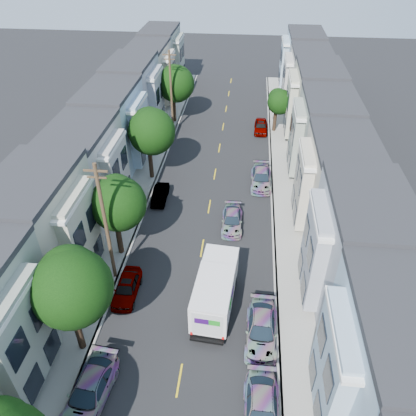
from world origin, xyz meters
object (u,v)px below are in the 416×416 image
(fedex_truck, at_px, (215,289))
(parked_right_d, at_px, (261,126))
(utility_pole_near, at_px, (106,225))
(parked_left_d, at_px, (160,195))
(tree_c, at_px, (117,204))
(parked_right_a, at_px, (262,413))
(tree_e, at_px, (175,84))
(parked_left_b, at_px, (89,392))
(tree_b, at_px, (70,288))
(tree_d, at_px, (151,132))
(parked_right_c, at_px, (261,178))
(parked_right_b, at_px, (261,330))
(parked_left_c, at_px, (127,288))
(tree_far_r, at_px, (279,102))
(lead_sedan, at_px, (232,220))
(utility_pole_far, at_px, (171,92))

(fedex_truck, bearing_deg, parked_right_d, 87.98)
(utility_pole_near, xyz_separation_m, parked_left_d, (1.40, 10.63, -4.54))
(tree_c, relative_size, parked_right_a, 1.48)
(tree_e, xyz_separation_m, parked_left_b, (1.40, -38.58, -4.44))
(tree_b, relative_size, tree_d, 1.04)
(tree_b, xyz_separation_m, parked_right_c, (11.20, 20.86, -4.89))
(tree_b, height_order, parked_right_b, tree_b)
(tree_b, bearing_deg, parked_left_d, 85.29)
(parked_left_c, xyz_separation_m, parked_left_d, (0.00, 12.25, -0.08))
(tree_e, bearing_deg, tree_c, -90.00)
(tree_e, relative_size, parked_right_c, 1.53)
(parked_left_d, bearing_deg, parked_right_d, 57.52)
(tree_d, distance_m, parked_left_c, 16.92)
(fedex_truck, bearing_deg, tree_far_r, 84.23)
(tree_c, bearing_deg, fedex_truck, -31.16)
(tree_b, distance_m, parked_right_a, 12.71)
(tree_c, height_order, utility_pole_near, utility_pole_near)
(utility_pole_near, bearing_deg, tree_d, 90.01)
(tree_far_r, xyz_separation_m, parked_left_d, (-11.79, -16.70, -3.30))
(lead_sedan, height_order, parked_left_b, parked_left_b)
(lead_sedan, bearing_deg, parked_left_b, -114.44)
(tree_c, relative_size, tree_d, 0.93)
(parked_right_a, distance_m, parked_right_b, 5.51)
(utility_pole_near, distance_m, fedex_truck, 8.89)
(parked_right_b, bearing_deg, parked_right_d, 91.82)
(tree_c, xyz_separation_m, parked_left_b, (1.40, -12.43, -4.28))
(parked_right_c, bearing_deg, tree_e, 127.65)
(parked_left_b, xyz_separation_m, parked_right_c, (9.80, 24.17, -0.01))
(parked_left_b, bearing_deg, parked_right_b, 34.05)
(tree_far_r, xyz_separation_m, lead_sedan, (-4.57, -20.10, -3.27))
(parked_left_c, bearing_deg, parked_right_c, 57.92)
(fedex_truck, height_order, parked_left_d, fedex_truck)
(lead_sedan, xyz_separation_m, parked_right_d, (2.58, 19.84, 0.05))
(tree_c, height_order, tree_d, tree_d)
(tree_far_r, bearing_deg, fedex_truck, -100.13)
(parked_left_d, bearing_deg, lead_sedan, -26.88)
(fedex_truck, height_order, lead_sedan, fedex_truck)
(parked_right_b, bearing_deg, parked_right_a, -88.18)
(lead_sedan, bearing_deg, tree_d, 138.23)
(tree_b, relative_size, parked_left_c, 1.89)
(utility_pole_far, bearing_deg, tree_far_r, 5.79)
(tree_c, bearing_deg, tree_e, 90.00)
(lead_sedan, bearing_deg, tree_b, -123.68)
(tree_b, distance_m, fedex_truck, 9.84)
(tree_b, bearing_deg, lead_sedan, 57.65)
(lead_sedan, distance_m, parked_left_b, 18.40)
(tree_d, bearing_deg, utility_pole_near, -89.99)
(tree_b, bearing_deg, parked_right_c, 61.77)
(parked_right_d, bearing_deg, parked_left_c, -108.08)
(parked_right_b, height_order, parked_right_c, parked_right_c)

